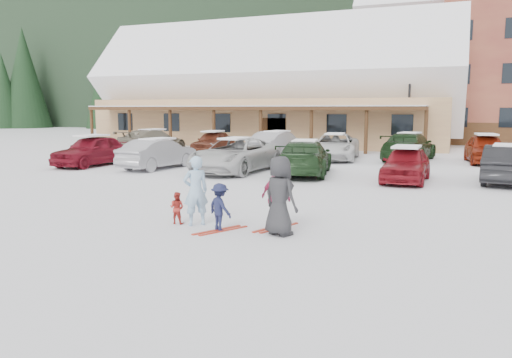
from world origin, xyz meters
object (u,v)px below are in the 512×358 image
at_px(lamp_post, 409,99).
at_px(parked_car_8, 213,142).
at_px(child_navy, 220,207).
at_px(parked_car_11, 409,147).
at_px(toddler_red, 177,208).
at_px(parked_car_2, 235,155).
at_px(parked_car_4, 406,164).
at_px(parked_car_1, 158,154).
at_px(parked_car_12, 486,149).
at_px(bystander_dark, 280,196).
at_px(child_magenta, 276,198).
at_px(parked_car_7, 153,141).
at_px(parked_car_9, 277,144).
at_px(parked_car_3, 305,158).
at_px(parked_car_0, 92,151).
at_px(adult_skier, 196,191).
at_px(day_lodge, 272,96).
at_px(parked_car_10, 335,147).
at_px(parked_car_5, 507,164).

bearing_deg(lamp_post, parked_car_8, -150.70).
xyz_separation_m(child_navy, parked_car_11, (2.78, 18.40, 0.20)).
height_order(toddler_red, parked_car_2, parked_car_2).
xyz_separation_m(parked_car_4, parked_car_11, (-0.58, 8.37, 0.08)).
relative_size(parked_car_1, parked_car_12, 0.96).
xyz_separation_m(parked_car_11, parked_car_12, (3.88, 0.14, -0.00)).
distance_m(bystander_dark, parked_car_11, 18.30).
bearing_deg(child_magenta, parked_car_12, -86.30).
relative_size(child_navy, parked_car_7, 0.22).
bearing_deg(toddler_red, parked_car_8, -68.13).
relative_size(parked_car_4, parked_car_9, 0.88).
distance_m(child_magenta, bystander_dark, 0.70).
relative_size(parked_car_3, parked_car_8, 1.23).
relative_size(parked_car_0, parked_car_7, 0.86).
distance_m(parked_car_4, parked_car_7, 18.21).
height_order(adult_skier, parked_car_12, adult_skier).
distance_m(day_lodge, parked_car_10, 14.32).
distance_m(parked_car_1, parked_car_8, 8.62).
bearing_deg(parked_car_0, parked_car_8, 77.10).
height_order(day_lodge, parked_car_2, day_lodge).
bearing_deg(parked_car_3, parked_car_12, -143.27).
bearing_deg(parked_car_9, child_navy, 113.99).
distance_m(day_lodge, parked_car_8, 10.75).
xyz_separation_m(parked_car_1, parked_car_12, (14.86, 8.41, 0.05)).
height_order(adult_skier, toddler_red, adult_skier).
height_order(day_lodge, child_navy, day_lodge).
bearing_deg(parked_car_4, parked_car_10, 123.46).
bearing_deg(parked_car_2, bystander_dark, -57.74).
bearing_deg(parked_car_2, child_magenta, -57.60).
relative_size(parked_car_4, parked_car_12, 0.90).
distance_m(day_lodge, parked_car_1, 19.08).
distance_m(child_navy, parked_car_1, 13.03).
distance_m(parked_car_3, parked_car_5, 8.02).
distance_m(adult_skier, parked_car_1, 12.28).
xyz_separation_m(child_magenta, parked_car_8, (-10.62, 17.90, -0.03)).
height_order(parked_car_7, parked_car_10, parked_car_7).
relative_size(parked_car_10, parked_car_11, 1.00).
height_order(bystander_dark, parked_car_10, bystander_dark).
bearing_deg(parked_car_2, adult_skier, -68.07).
relative_size(day_lodge, parked_car_5, 6.46).
bearing_deg(adult_skier, child_magenta, 149.66).
height_order(parked_car_0, parked_car_7, parked_car_0).
bearing_deg(child_navy, parked_car_5, -94.33).
xyz_separation_m(bystander_dark, parked_car_5, (5.59, 10.94, -0.17)).
relative_size(parked_car_1, parked_car_10, 0.82).
bearing_deg(child_magenta, adult_skier, 33.76).
height_order(adult_skier, parked_car_1, adult_skier).
xyz_separation_m(toddler_red, child_magenta, (2.48, 0.47, 0.34)).
xyz_separation_m(adult_skier, child_magenta, (1.95, 0.44, -0.13)).
xyz_separation_m(lamp_post, parked_car_10, (-3.31, -7.73, -2.75)).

